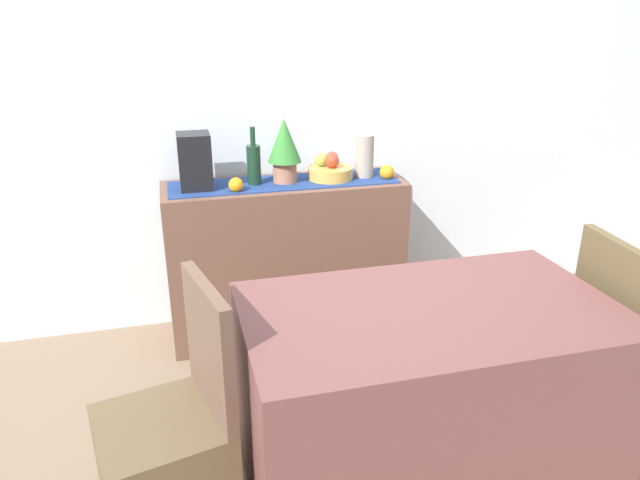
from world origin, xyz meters
The scene contains 17 objects.
ground_plane centered at (0.00, 0.00, -0.01)m, with size 6.40×6.40×0.02m, color #7C6651.
room_wall_rear centered at (0.00, 1.18, 1.35)m, with size 6.40×0.06×2.70m, color silver.
sideboard_console centered at (-0.01, 0.92, 0.43)m, with size 1.26×0.42×0.86m, color brown.
table_runner centered at (-0.01, 0.92, 0.86)m, with size 1.19×0.32×0.01m, color navy.
fruit_bowl centered at (0.24, 0.92, 0.90)m, with size 0.24×0.24×0.06m, color gold.
apple_upper centered at (0.24, 0.90, 0.96)m, with size 0.07×0.07×0.07m, color #B3351F.
apple_right centered at (0.20, 0.96, 0.96)m, with size 0.07×0.07×0.07m, color #93AB41.
apple_front centered at (0.27, 0.98, 0.96)m, with size 0.07×0.07×0.07m, color #BD3D2D.
wine_bottle centered at (-0.17, 0.92, 0.97)m, with size 0.07×0.07×0.30m.
coffee_maker centered at (-0.46, 0.92, 1.00)m, with size 0.16×0.18×0.28m, color black.
ceramic_vase centered at (0.43, 0.92, 0.97)m, with size 0.10×0.10×0.23m, color #9E9587.
potted_plant centered at (-0.01, 0.92, 1.05)m, with size 0.17×0.17×0.34m.
orange_loose_end centered at (-0.28, 0.81, 0.90)m, with size 0.07×0.07×0.07m, color orange.
orange_loose_far centered at (0.54, 0.85, 0.90)m, with size 0.08×0.08×0.08m, color orange.
dining_table centered at (0.24, -0.36, 0.37)m, with size 1.30×0.75×0.74m, color brown.
chair_near_window centered at (-0.67, -0.35, 0.27)m, with size 0.48×0.48×0.90m.
chair_by_corner centered at (1.16, -0.35, 0.27)m, with size 0.44×0.44×0.90m.
Camera 1 is at (-0.57, -1.96, 1.66)m, focal length 32.35 mm.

